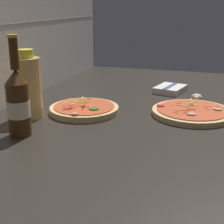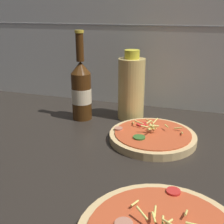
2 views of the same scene
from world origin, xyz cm
name	(u,v)px [view 1 (image 1 of 2)]	position (x,y,z in cm)	size (l,w,h in cm)	color
counter_slab	(137,119)	(0.00, 0.00, 1.25)	(160.00, 90.00, 2.50)	#28231E
tile_backsplash	(6,24)	(0.00, 45.50, 30.00)	(160.00, 1.13, 60.00)	silver
pizza_near	(192,112)	(5.85, -16.63, 3.50)	(25.74, 25.74, 4.49)	tan
pizza_far	(84,109)	(-2.01, 17.48, 3.62)	(22.53, 22.53, 4.76)	tan
beer_bottle	(18,102)	(-25.94, 26.47, 11.95)	(6.10, 6.10, 26.88)	#47280F
oil_bottle	(28,87)	(-11.65, 31.85, 12.26)	(8.17, 8.17, 21.23)	#D6B766
mushroom_left	(196,98)	(22.58, -16.59, 3.92)	(4.26, 4.05, 2.84)	beige
dish_towel	(170,89)	(33.73, -5.44, 3.71)	(14.90, 12.78, 2.56)	beige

